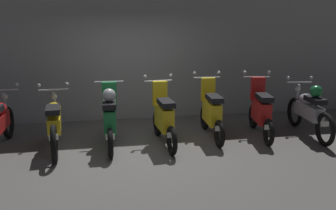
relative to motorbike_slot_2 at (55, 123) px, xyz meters
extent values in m
plane|color=#565451|center=(1.52, -0.47, -0.49)|extent=(80.00, 80.00, 0.00)
cube|color=gray|center=(1.52, 1.92, 1.05)|extent=(16.00, 0.30, 3.08)
torus|color=black|center=(-1.01, 0.76, -0.17)|extent=(0.09, 0.65, 0.65)
cylinder|color=#B7BABF|center=(-1.01, 0.66, 0.52)|extent=(0.56, 0.04, 0.04)
sphere|color=#B7BABF|center=(-0.75, 0.66, 0.62)|extent=(0.07, 0.07, 0.07)
cylinder|color=#B7BABF|center=(-1.01, 0.71, 0.15)|extent=(0.06, 0.16, 0.65)
sphere|color=silver|center=(-1.01, 0.71, 0.37)|extent=(0.12, 0.12, 0.12)
torus|color=black|center=(-0.06, 0.62, -0.17)|extent=(0.15, 0.66, 0.65)
torus|color=black|center=(0.06, -0.67, -0.17)|extent=(0.15, 0.66, 0.65)
cube|color=gold|center=(0.00, -0.03, 0.02)|extent=(0.30, 0.85, 0.28)
ellipsoid|color=gold|center=(-0.01, 0.13, 0.24)|extent=(0.30, 0.46, 0.22)
cube|color=black|center=(0.02, -0.21, 0.30)|extent=(0.29, 0.54, 0.10)
cylinder|color=#B7BABF|center=(-0.05, 0.52, 0.52)|extent=(0.56, 0.09, 0.04)
sphere|color=#B7BABF|center=(-0.31, 0.49, 0.62)|extent=(0.07, 0.07, 0.07)
sphere|color=#B7BABF|center=(0.21, 0.54, 0.62)|extent=(0.07, 0.07, 0.07)
cylinder|color=#B7BABF|center=(-0.05, 0.57, 0.15)|extent=(0.07, 0.16, 0.65)
sphere|color=silver|center=(-0.05, 0.57, 0.37)|extent=(0.12, 0.12, 0.12)
cube|color=white|center=(0.06, -0.65, -0.07)|extent=(0.16, 0.03, 0.10)
torus|color=black|center=(1.03, 0.51, -0.23)|extent=(0.10, 0.53, 0.53)
torus|color=black|center=(1.00, -0.64, -0.23)|extent=(0.10, 0.53, 0.53)
cube|color=#197238|center=(1.01, -0.06, 0.04)|extent=(0.24, 0.74, 0.44)
cube|color=#197238|center=(1.02, 0.28, 0.44)|extent=(0.28, 0.13, 0.48)
cube|color=black|center=(1.01, -0.22, 0.36)|extent=(0.25, 0.53, 0.10)
cylinder|color=#B7BABF|center=(1.03, 0.42, 0.66)|extent=(0.56, 0.05, 0.04)
cylinder|color=#B7BABF|center=(1.03, 0.47, 0.19)|extent=(0.06, 0.15, 0.85)
sphere|color=silver|center=(1.03, 0.47, 0.51)|extent=(0.12, 0.12, 0.12)
cube|color=white|center=(1.00, -0.61, -0.13)|extent=(0.16, 0.02, 0.10)
sphere|color=#9EA0A8|center=(1.01, -0.22, 0.53)|extent=(0.24, 0.24, 0.24)
torus|color=black|center=(1.98, 0.43, -0.23)|extent=(0.13, 0.54, 0.53)
torus|color=black|center=(2.07, -0.71, -0.23)|extent=(0.13, 0.54, 0.53)
cube|color=gold|center=(2.02, -0.14, 0.04)|extent=(0.28, 0.75, 0.44)
cube|color=gold|center=(2.00, 0.20, 0.44)|extent=(0.29, 0.14, 0.48)
cube|color=black|center=(2.04, -0.30, 0.36)|extent=(0.28, 0.54, 0.10)
cylinder|color=#B7BABF|center=(1.99, 0.34, 0.66)|extent=(0.56, 0.08, 0.04)
sphere|color=#B7BABF|center=(1.73, 0.32, 0.76)|extent=(0.07, 0.07, 0.07)
sphere|color=#B7BABF|center=(2.25, 0.36, 0.76)|extent=(0.07, 0.07, 0.07)
cylinder|color=#B7BABF|center=(1.98, 0.39, 0.19)|extent=(0.07, 0.15, 0.85)
sphere|color=silver|center=(1.98, 0.39, 0.51)|extent=(0.12, 0.12, 0.12)
cube|color=white|center=(2.07, -0.69, -0.13)|extent=(0.16, 0.02, 0.10)
torus|color=black|center=(3.05, 0.66, -0.23)|extent=(0.11, 0.53, 0.53)
torus|color=black|center=(3.02, -0.49, -0.23)|extent=(0.11, 0.53, 0.53)
cube|color=gold|center=(3.04, 0.09, 0.04)|extent=(0.24, 0.74, 0.44)
cube|color=gold|center=(3.05, 0.43, 0.44)|extent=(0.28, 0.13, 0.48)
cube|color=black|center=(3.03, -0.08, 0.36)|extent=(0.26, 0.53, 0.10)
cylinder|color=#B7BABF|center=(3.05, 0.57, 0.66)|extent=(0.56, 0.05, 0.04)
sphere|color=#B7BABF|center=(2.79, 0.58, 0.76)|extent=(0.07, 0.07, 0.07)
sphere|color=#B7BABF|center=(3.31, 0.56, 0.76)|extent=(0.07, 0.07, 0.07)
cylinder|color=#B7BABF|center=(3.05, 0.61, 0.19)|extent=(0.06, 0.15, 0.85)
sphere|color=silver|center=(3.05, 0.61, 0.51)|extent=(0.12, 0.12, 0.12)
cube|color=white|center=(3.02, -0.47, -0.13)|extent=(0.16, 0.02, 0.10)
torus|color=black|center=(4.13, 0.56, -0.23)|extent=(0.17, 0.54, 0.53)
torus|color=black|center=(3.96, -0.58, -0.23)|extent=(0.17, 0.54, 0.53)
cube|color=red|center=(4.05, -0.01, 0.04)|extent=(0.33, 0.76, 0.44)
cube|color=red|center=(4.10, 0.33, 0.44)|extent=(0.29, 0.16, 0.48)
cube|color=black|center=(4.02, -0.17, 0.36)|extent=(0.32, 0.55, 0.10)
cylinder|color=#B7BABF|center=(4.12, 0.47, 0.66)|extent=(0.56, 0.12, 0.04)
sphere|color=#B7BABF|center=(3.86, 0.51, 0.76)|extent=(0.07, 0.07, 0.07)
sphere|color=#B7BABF|center=(4.38, 0.43, 0.76)|extent=(0.07, 0.07, 0.07)
cylinder|color=#B7BABF|center=(4.13, 0.51, 0.19)|extent=(0.08, 0.15, 0.85)
sphere|color=silver|center=(4.13, 0.51, 0.51)|extent=(0.12, 0.12, 0.12)
cube|color=white|center=(3.96, -0.56, -0.13)|extent=(0.16, 0.04, 0.10)
torus|color=black|center=(5.10, 0.54, -0.17)|extent=(0.14, 0.65, 0.65)
torus|color=black|center=(5.01, -0.76, -0.17)|extent=(0.14, 0.65, 0.65)
cube|color=#9EA0A8|center=(5.06, -0.11, 0.02)|extent=(0.28, 0.85, 0.28)
ellipsoid|color=#9EA0A8|center=(5.07, 0.05, 0.24)|extent=(0.29, 0.46, 0.22)
cube|color=black|center=(5.04, -0.29, 0.30)|extent=(0.28, 0.54, 0.10)
cylinder|color=#B7BABF|center=(5.10, 0.43, 0.52)|extent=(0.56, 0.08, 0.04)
sphere|color=#B7BABF|center=(4.84, 0.45, 0.62)|extent=(0.07, 0.07, 0.07)
sphere|color=#B7BABF|center=(5.36, 0.42, 0.62)|extent=(0.07, 0.07, 0.07)
cylinder|color=#B7BABF|center=(5.10, 0.49, 0.15)|extent=(0.07, 0.16, 0.65)
sphere|color=silver|center=(5.10, 0.49, 0.37)|extent=(0.12, 0.12, 0.12)
cube|color=white|center=(5.01, -0.73, -0.07)|extent=(0.16, 0.02, 0.10)
sphere|color=#197238|center=(5.04, -0.29, 0.47)|extent=(0.24, 0.24, 0.24)
camera|label=1|loc=(0.96, -6.64, 1.89)|focal=38.49mm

